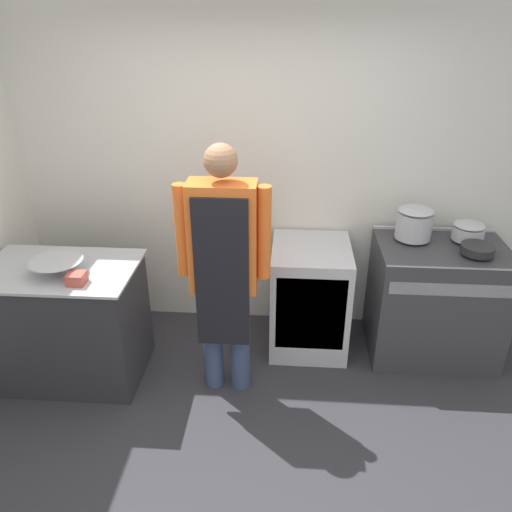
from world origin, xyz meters
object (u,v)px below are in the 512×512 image
(fridge_unit, at_px, (309,297))
(saute_pan, at_px, (478,249))
(sauce_pot, at_px, (468,231))
(plastic_tub, at_px, (76,278))
(stock_pot, at_px, (414,223))
(stove, at_px, (435,300))
(person_cook, at_px, (224,261))
(mixing_bowl, at_px, (57,267))

(fridge_unit, height_order, saute_pan, saute_pan)
(fridge_unit, distance_m, sauce_pot, 1.31)
(plastic_tub, bearing_deg, stock_pot, 18.90)
(stove, relative_size, fridge_unit, 1.10)
(sauce_pot, bearing_deg, saute_pan, -90.00)
(stock_pot, bearing_deg, person_cook, -154.01)
(stove, bearing_deg, plastic_tub, -165.12)
(mixing_bowl, bearing_deg, stock_pot, 14.95)
(fridge_unit, bearing_deg, saute_pan, -7.21)
(plastic_tub, distance_m, saute_pan, 2.79)
(stock_pot, relative_size, saute_pan, 1.15)
(plastic_tub, bearing_deg, fridge_unit, 24.32)
(stove, bearing_deg, person_cook, -160.98)
(mixing_bowl, xyz_separation_m, plastic_tub, (0.18, -0.13, -0.01))
(person_cook, relative_size, stock_pot, 6.71)
(sauce_pot, bearing_deg, stove, -147.90)
(fridge_unit, relative_size, plastic_tub, 7.67)
(fridge_unit, distance_m, saute_pan, 1.30)
(fridge_unit, bearing_deg, sauce_pot, 4.42)
(plastic_tub, height_order, stock_pot, stock_pot)
(person_cook, distance_m, sauce_pot, 1.89)
(stock_pot, height_order, saute_pan, stock_pot)
(mixing_bowl, xyz_separation_m, saute_pan, (2.91, 0.43, 0.03))
(mixing_bowl, bearing_deg, sauce_pot, 12.93)
(fridge_unit, xyz_separation_m, sauce_pot, (1.17, 0.09, 0.58))
(stove, xyz_separation_m, person_cook, (-1.58, -0.54, 0.57))
(fridge_unit, distance_m, stock_pot, 0.99)
(mixing_bowl, bearing_deg, stove, 11.40)
(fridge_unit, xyz_separation_m, mixing_bowl, (-1.74, -0.58, 0.51))
(plastic_tub, relative_size, saute_pan, 0.49)
(saute_pan, bearing_deg, person_cook, -166.47)
(fridge_unit, distance_m, person_cook, 1.02)
(mixing_bowl, bearing_deg, fridge_unit, 18.37)
(stock_pot, bearing_deg, stove, -29.14)
(person_cook, xyz_separation_m, mixing_bowl, (-1.14, -0.00, -0.08))
(stove, distance_m, mixing_bowl, 2.82)
(mixing_bowl, distance_m, plastic_tub, 0.22)
(stove, distance_m, stock_pot, 0.65)
(plastic_tub, distance_m, stock_pot, 2.46)
(fridge_unit, bearing_deg, person_cook, -136.31)
(person_cook, bearing_deg, mixing_bowl, -179.83)
(fridge_unit, xyz_separation_m, person_cook, (-0.60, -0.57, 0.59))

